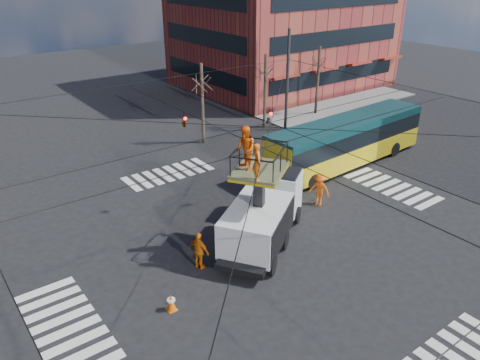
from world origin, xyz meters
name	(u,v)px	position (x,y,z in m)	size (l,w,h in m)	color
ground	(267,240)	(0.00, 0.00, 0.00)	(120.00, 120.00, 0.00)	black
sidewalk_ne	(292,90)	(21.00, 21.00, 0.06)	(18.00, 18.00, 0.12)	slate
crosswalks	(267,240)	(0.00, 0.00, 0.01)	(22.40, 22.40, 0.02)	silver
building_ne	(282,19)	(21.98, 23.98, 7.00)	(20.06, 16.06, 14.00)	maroon
overhead_network	(262,158)	(-0.07, 0.40, 4.29)	(24.24, 24.24, 8.00)	#2D2D30
tree_a	(202,82)	(5.00, 13.50, 4.63)	(2.00, 2.00, 6.00)	#382B21
tree_b	(265,72)	(11.00, 13.50, 4.63)	(2.00, 2.00, 6.00)	#382B21
tree_c	(319,63)	(17.00, 13.50, 4.63)	(2.00, 2.00, 6.00)	#382B21
utility_truck	(263,204)	(-0.14, 0.16, 2.02)	(7.10, 5.80, 6.18)	black
city_bus	(347,140)	(10.39, 4.14, 1.73)	(13.15, 3.16, 3.20)	gold
traffic_cone	(171,302)	(-6.33, -1.69, 0.38)	(0.36, 0.36, 0.76)	#E45F09
worker_ground	(199,251)	(-3.91, 0.03, 0.90)	(1.06, 0.44, 1.81)	orange
flagger	(319,189)	(4.77, 1.12, 0.95)	(1.23, 0.70, 1.90)	#FF5D10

